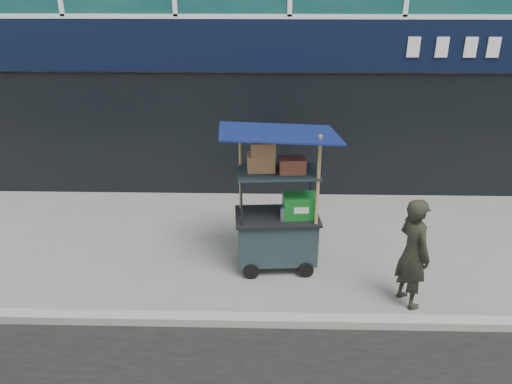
{
  "coord_description": "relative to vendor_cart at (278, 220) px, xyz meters",
  "views": [
    {
      "loc": [
        -0.36,
        -5.33,
        4.12
      ],
      "look_at": [
        -0.52,
        1.2,
        1.23
      ],
      "focal_mm": 35.0,
      "sensor_mm": 36.0,
      "label": 1
    }
  ],
  "objects": [
    {
      "name": "curb",
      "position": [
        0.19,
        -1.41,
        -0.71
      ],
      "size": [
        80.0,
        0.18,
        0.12
      ],
      "primitive_type": "cube",
      "color": "#999991",
      "rests_on": "ground"
    },
    {
      "name": "vendor_man",
      "position": [
        1.74,
        -0.89,
        -0.0
      ],
      "size": [
        0.55,
        0.66,
        1.54
      ],
      "primitive_type": "imported",
      "rotation": [
        0.0,
        0.0,
        1.96
      ],
      "color": "black",
      "rests_on": "ground"
    },
    {
      "name": "ground",
      "position": [
        0.19,
        -1.21,
        -0.77
      ],
      "size": [
        80.0,
        80.0,
        0.0
      ],
      "primitive_type": "plane",
      "color": "slate",
      "rests_on": "ground"
    },
    {
      "name": "vendor_cart",
      "position": [
        0.0,
        0.0,
        0.0
      ],
      "size": [
        1.71,
        1.27,
        2.2
      ],
      "rotation": [
        0.0,
        0.0,
        0.08
      ],
      "color": "black",
      "rests_on": "ground"
    }
  ]
}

